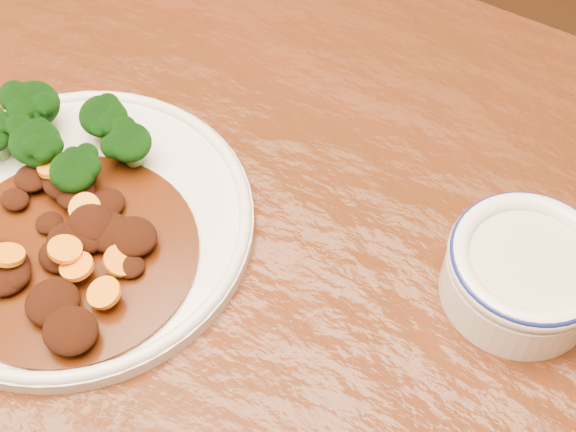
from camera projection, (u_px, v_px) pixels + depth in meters
The scene contains 5 objects.
dining_table at pixel (144, 287), 0.75m from camera, with size 1.51×0.91×0.75m.
dinner_plate at pixel (75, 222), 0.69m from camera, with size 0.31×0.31×0.02m.
broccoli_florets at pixel (57, 134), 0.70m from camera, with size 0.15×0.10×0.05m.
mince_stew at pixel (68, 246), 0.65m from camera, with size 0.21×0.21×0.04m.
dip_bowl at pixel (525, 271), 0.63m from camera, with size 0.13×0.13×0.06m.
Camera 1 is at (0.32, -0.27, 1.32)m, focal length 50.00 mm.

